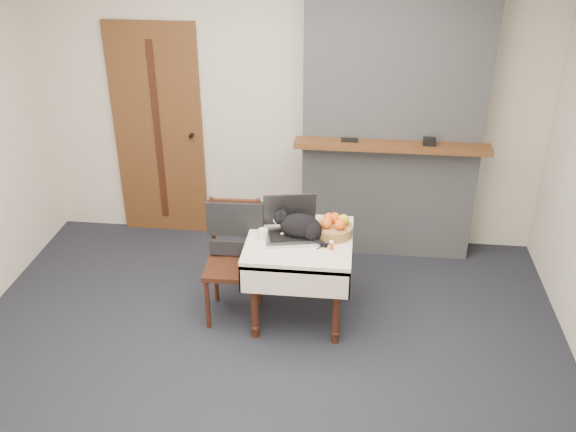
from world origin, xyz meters
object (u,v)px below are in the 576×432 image
(cat, at_px, (301,226))
(side_table, at_px, (299,251))
(pill_bottle, at_px, (331,245))
(fruit_basket, at_px, (334,227))
(chair, at_px, (234,243))
(door, at_px, (159,132))
(laptop, at_px, (291,225))
(cream_jar, at_px, (263,234))

(cat, bearing_deg, side_table, -116.51)
(pill_bottle, bearing_deg, fruit_basket, 87.61)
(side_table, bearing_deg, chair, 174.56)
(door, xyz_separation_m, chair, (0.92, -1.23, -0.40))
(side_table, height_order, laptop, laptop)
(cream_jar, xyz_separation_m, pill_bottle, (0.51, -0.09, -0.01))
(chair, bearing_deg, cream_jar, -22.65)
(cream_jar, distance_m, pill_bottle, 0.52)
(fruit_basket, bearing_deg, cream_jar, -166.69)
(fruit_basket, bearing_deg, door, 144.48)
(pill_bottle, bearing_deg, door, 139.79)
(door, height_order, cream_jar, door)
(pill_bottle, xyz_separation_m, fruit_basket, (0.01, 0.21, 0.03))
(cat, xyz_separation_m, cream_jar, (-0.28, -0.05, -0.05))
(cream_jar, bearing_deg, chair, 159.12)
(cat, bearing_deg, fruit_basket, 27.91)
(laptop, relative_size, fruit_basket, 1.66)
(side_table, xyz_separation_m, laptop, (-0.07, 0.05, 0.19))
(fruit_basket, bearing_deg, chair, -177.53)
(door, bearing_deg, fruit_basket, -35.52)
(cat, xyz_separation_m, fruit_basket, (0.24, 0.07, -0.03))
(door, relative_size, fruit_basket, 7.23)
(cream_jar, bearing_deg, door, 131.28)
(cat, bearing_deg, chair, -172.09)
(side_table, relative_size, pill_bottle, 11.67)
(cream_jar, height_order, pill_bottle, cream_jar)
(laptop, height_order, cat, laptop)
(side_table, bearing_deg, door, 138.14)
(side_table, distance_m, fruit_basket, 0.32)
(door, bearing_deg, cream_jar, -48.72)
(cream_jar, distance_m, fruit_basket, 0.53)
(side_table, relative_size, cat, 1.83)
(side_table, bearing_deg, cat, 51.51)
(side_table, distance_m, cream_jar, 0.31)
(laptop, distance_m, pill_bottle, 0.37)
(door, height_order, chair, door)
(cat, relative_size, pill_bottle, 6.37)
(cat, relative_size, fruit_basket, 1.54)
(laptop, distance_m, cream_jar, 0.22)
(fruit_basket, relative_size, chair, 0.29)
(door, height_order, side_table, door)
(pill_bottle, relative_size, chair, 0.07)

